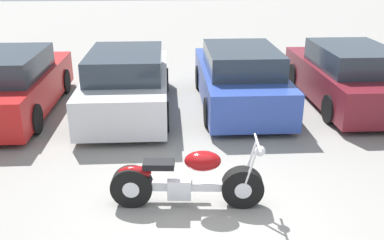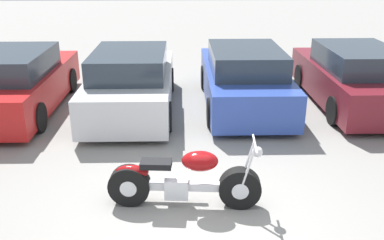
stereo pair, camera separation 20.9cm
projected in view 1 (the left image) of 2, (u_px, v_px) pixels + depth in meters
ground_plane at (203, 218)px, 5.95m from camera, size 60.00×60.00×0.00m
motorcycle at (185, 181)px, 6.13m from camera, size 2.21×0.63×1.02m
parked_car_red at (11, 85)px, 9.71m from camera, size 1.89×4.46×1.44m
parked_car_silver at (127, 83)px, 9.85m from camera, size 1.89×4.46×1.44m
parked_car_blue at (239, 78)px, 10.21m from camera, size 1.89×4.46×1.44m
parked_car_maroon at (347, 76)px, 10.37m from camera, size 1.89×4.46×1.44m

